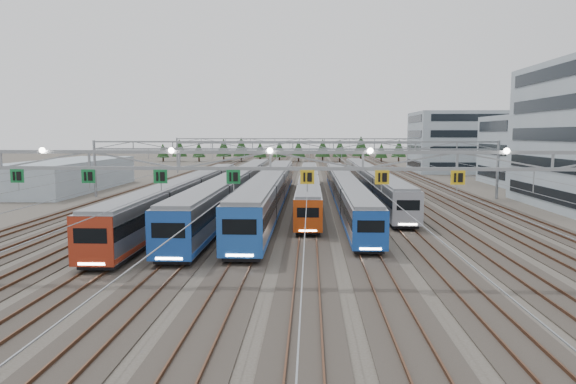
{
  "coord_description": "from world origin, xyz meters",
  "views": [
    {
      "loc": [
        2.43,
        -31.05,
        8.9
      ],
      "look_at": [
        0.36,
        16.41,
        3.5
      ],
      "focal_mm": 32.0,
      "sensor_mm": 36.0,
      "label": 1
    }
  ],
  "objects_px": {
    "west_shed": "(71,175)",
    "gantry_far": "(300,145)",
    "gantry_near": "(269,164)",
    "depot_bldg_north": "(462,142)",
    "train_a": "(189,194)",
    "train_d": "(309,185)",
    "train_f": "(370,180)",
    "train_e": "(344,189)",
    "depot_bldg_mid": "(533,151)",
    "train_b": "(238,187)",
    "gantry_mid": "(293,152)",
    "train_c": "(271,189)"
  },
  "relations": [
    {
      "from": "west_shed",
      "to": "gantry_far",
      "type": "bearing_deg",
      "value": 45.51
    },
    {
      "from": "gantry_near",
      "to": "depot_bldg_north",
      "type": "distance_m",
      "value": 98.72
    },
    {
      "from": "gantry_near",
      "to": "train_a",
      "type": "bearing_deg",
      "value": 113.33
    },
    {
      "from": "train_d",
      "to": "train_f",
      "type": "height_order",
      "value": "train_f"
    },
    {
      "from": "train_e",
      "to": "west_shed",
      "type": "height_order",
      "value": "west_shed"
    },
    {
      "from": "train_a",
      "to": "depot_bldg_mid",
      "type": "xyz_separation_m",
      "value": [
        52.34,
        34.3,
        3.85
      ]
    },
    {
      "from": "west_shed",
      "to": "train_d",
      "type": "bearing_deg",
      "value": -14.49
    },
    {
      "from": "train_b",
      "to": "gantry_mid",
      "type": "xyz_separation_m",
      "value": [
        6.75,
        6.8,
        4.17
      ]
    },
    {
      "from": "train_b",
      "to": "depot_bldg_north",
      "type": "bearing_deg",
      "value": 52.39
    },
    {
      "from": "train_b",
      "to": "train_d",
      "type": "bearing_deg",
      "value": 32.49
    },
    {
      "from": "train_c",
      "to": "depot_bldg_mid",
      "type": "bearing_deg",
      "value": 34.87
    },
    {
      "from": "gantry_mid",
      "to": "depot_bldg_north",
      "type": "xyz_separation_m",
      "value": [
        37.81,
        51.05,
        0.59
      ]
    },
    {
      "from": "train_e",
      "to": "gantry_mid",
      "type": "distance_m",
      "value": 10.21
    },
    {
      "from": "gantry_far",
      "to": "depot_bldg_north",
      "type": "relative_size",
      "value": 2.56
    },
    {
      "from": "train_c",
      "to": "train_d",
      "type": "relative_size",
      "value": 1.02
    },
    {
      "from": "gantry_near",
      "to": "train_d",
      "type": "bearing_deg",
      "value": 86.63
    },
    {
      "from": "train_f",
      "to": "gantry_mid",
      "type": "distance_m",
      "value": 13.15
    },
    {
      "from": "train_f",
      "to": "west_shed",
      "type": "distance_m",
      "value": 47.02
    },
    {
      "from": "train_b",
      "to": "west_shed",
      "type": "relative_size",
      "value": 2.13
    },
    {
      "from": "gantry_near",
      "to": "west_shed",
      "type": "distance_m",
      "value": 60.62
    },
    {
      "from": "train_e",
      "to": "train_f",
      "type": "bearing_deg",
      "value": 68.68
    },
    {
      "from": "gantry_mid",
      "to": "gantry_far",
      "type": "distance_m",
      "value": 45.0
    },
    {
      "from": "gantry_near",
      "to": "depot_bldg_north",
      "type": "xyz_separation_m",
      "value": [
        37.86,
        91.17,
        -0.11
      ]
    },
    {
      "from": "gantry_mid",
      "to": "train_e",
      "type": "bearing_deg",
      "value": -42.81
    },
    {
      "from": "train_c",
      "to": "west_shed",
      "type": "relative_size",
      "value": 1.85
    },
    {
      "from": "train_b",
      "to": "train_e",
      "type": "height_order",
      "value": "train_b"
    },
    {
      "from": "train_e",
      "to": "west_shed",
      "type": "bearing_deg",
      "value": 160.55
    },
    {
      "from": "train_b",
      "to": "depot_bldg_mid",
      "type": "bearing_deg",
      "value": 29.4
    },
    {
      "from": "gantry_mid",
      "to": "gantry_far",
      "type": "xyz_separation_m",
      "value": [
        0.0,
        45.0,
        0.0
      ]
    },
    {
      "from": "train_d",
      "to": "train_f",
      "type": "xyz_separation_m",
      "value": [
        9.0,
        6.35,
        0.19
      ]
    },
    {
      "from": "train_c",
      "to": "depot_bldg_mid",
      "type": "height_order",
      "value": "depot_bldg_mid"
    },
    {
      "from": "gantry_mid",
      "to": "gantry_near",
      "type": "bearing_deg",
      "value": -90.07
    },
    {
      "from": "train_a",
      "to": "train_f",
      "type": "height_order",
      "value": "train_a"
    },
    {
      "from": "train_e",
      "to": "gantry_near",
      "type": "relative_size",
      "value": 1.02
    },
    {
      "from": "depot_bldg_north",
      "to": "west_shed",
      "type": "xyz_separation_m",
      "value": [
        -73.46,
        -42.33,
        -4.6
      ]
    },
    {
      "from": "depot_bldg_north",
      "to": "gantry_near",
      "type": "bearing_deg",
      "value": -112.55
    },
    {
      "from": "train_d",
      "to": "depot_bldg_mid",
      "type": "xyz_separation_m",
      "value": [
        38.84,
        21.23,
        4.1
      ]
    },
    {
      "from": "train_e",
      "to": "west_shed",
      "type": "relative_size",
      "value": 1.92
    },
    {
      "from": "train_a",
      "to": "train_c",
      "type": "xyz_separation_m",
      "value": [
        9.0,
        4.1,
        0.15
      ]
    },
    {
      "from": "train_a",
      "to": "train_b",
      "type": "distance_m",
      "value": 8.61
    },
    {
      "from": "train_d",
      "to": "train_e",
      "type": "xyz_separation_m",
      "value": [
        4.5,
        -5.18,
        0.06
      ]
    },
    {
      "from": "gantry_near",
      "to": "west_shed",
      "type": "relative_size",
      "value": 1.88
    },
    {
      "from": "train_b",
      "to": "depot_bldg_north",
      "type": "xyz_separation_m",
      "value": [
        44.56,
        57.85,
        4.76
      ]
    },
    {
      "from": "gantry_near",
      "to": "gantry_far",
      "type": "height_order",
      "value": "gantry_near"
    },
    {
      "from": "gantry_mid",
      "to": "west_shed",
      "type": "distance_m",
      "value": 36.91
    },
    {
      "from": "train_b",
      "to": "train_e",
      "type": "distance_m",
      "value": 13.51
    },
    {
      "from": "gantry_near",
      "to": "depot_bldg_mid",
      "type": "relative_size",
      "value": 3.52
    },
    {
      "from": "train_e",
      "to": "depot_bldg_mid",
      "type": "bearing_deg",
      "value": 37.56
    },
    {
      "from": "train_b",
      "to": "west_shed",
      "type": "height_order",
      "value": "west_shed"
    },
    {
      "from": "train_a",
      "to": "gantry_mid",
      "type": "bearing_deg",
      "value": 51.5
    }
  ]
}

